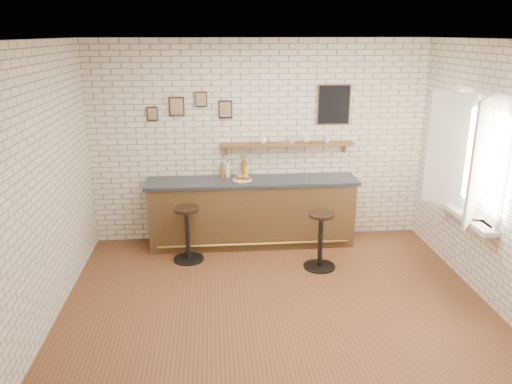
% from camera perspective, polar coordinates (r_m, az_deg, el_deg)
% --- Properties ---
extents(ground, '(5.00, 5.00, 0.00)m').
position_cam_1_polar(ground, '(6.15, 2.15, -12.12)').
color(ground, brown).
rests_on(ground, ground).
extents(bar_counter, '(3.10, 0.65, 1.01)m').
position_cam_1_polar(bar_counter, '(7.46, -0.45, -2.28)').
color(bar_counter, '#51391D').
rests_on(bar_counter, ground).
extents(sandwich_plate, '(0.28, 0.28, 0.01)m').
position_cam_1_polar(sandwich_plate, '(7.27, -1.59, 1.39)').
color(sandwich_plate, white).
rests_on(sandwich_plate, bar_counter).
extents(ciabatta_sandwich, '(0.22, 0.15, 0.07)m').
position_cam_1_polar(ciabatta_sandwich, '(7.26, -1.52, 1.70)').
color(ciabatta_sandwich, tan).
rests_on(ciabatta_sandwich, sandwich_plate).
extents(potato_chips, '(0.24, 0.18, 0.00)m').
position_cam_1_polar(potato_chips, '(7.26, -1.75, 1.44)').
color(potato_chips, '#F2CB55').
rests_on(potato_chips, sandwich_plate).
extents(bitters_bottle_brown, '(0.07, 0.07, 0.23)m').
position_cam_1_polar(bitters_bottle_brown, '(7.42, -3.88, 2.40)').
color(bitters_bottle_brown, brown).
rests_on(bitters_bottle_brown, bar_counter).
extents(bitters_bottle_white, '(0.07, 0.07, 0.26)m').
position_cam_1_polar(bitters_bottle_white, '(7.42, -3.25, 2.50)').
color(bitters_bottle_white, silver).
rests_on(bitters_bottle_white, bar_counter).
extents(bitters_bottle_amber, '(0.08, 0.08, 0.31)m').
position_cam_1_polar(bitters_bottle_amber, '(7.42, -1.38, 2.72)').
color(bitters_bottle_amber, '#925117').
rests_on(bitters_bottle_amber, bar_counter).
extents(condiment_bottle_yellow, '(0.07, 0.07, 0.21)m').
position_cam_1_polar(condiment_bottle_yellow, '(7.44, -1.20, 2.44)').
color(condiment_bottle_yellow, yellow).
rests_on(condiment_bottle_yellow, bar_counter).
extents(bar_stool_left, '(0.43, 0.43, 0.78)m').
position_cam_1_polar(bar_stool_left, '(7.01, -7.84, -4.59)').
color(bar_stool_left, black).
rests_on(bar_stool_left, ground).
extents(bar_stool_right, '(0.45, 0.45, 0.78)m').
position_cam_1_polar(bar_stool_right, '(6.79, 7.37, -5.31)').
color(bar_stool_right, black).
rests_on(bar_stool_right, ground).
extents(wall_shelf, '(2.00, 0.18, 0.18)m').
position_cam_1_polar(wall_shelf, '(7.44, 3.55, 5.43)').
color(wall_shelf, brown).
rests_on(wall_shelf, ground).
extents(shelf_cup_a, '(0.17, 0.17, 0.10)m').
position_cam_1_polar(shelf_cup_a, '(7.38, 0.81, 5.92)').
color(shelf_cup_a, white).
rests_on(shelf_cup_a, wall_shelf).
extents(shelf_cup_b, '(0.13, 0.13, 0.09)m').
position_cam_1_polar(shelf_cup_b, '(7.44, 4.15, 5.92)').
color(shelf_cup_b, white).
rests_on(shelf_cup_b, wall_shelf).
extents(shelf_cup_c, '(0.15, 0.15, 0.11)m').
position_cam_1_polar(shelf_cup_c, '(7.47, 5.79, 6.01)').
color(shelf_cup_c, white).
rests_on(shelf_cup_c, wall_shelf).
extents(shelf_cup_d, '(0.15, 0.15, 0.10)m').
position_cam_1_polar(shelf_cup_d, '(7.54, 8.16, 5.99)').
color(shelf_cup_d, white).
rests_on(shelf_cup_d, wall_shelf).
extents(back_wall_decor, '(2.96, 0.02, 0.56)m').
position_cam_1_polar(back_wall_decor, '(7.40, 2.20, 9.84)').
color(back_wall_decor, black).
rests_on(back_wall_decor, ground).
extents(window_sill, '(0.20, 1.35, 0.06)m').
position_cam_1_polar(window_sill, '(6.74, 22.62, -2.38)').
color(window_sill, white).
rests_on(window_sill, ground).
extents(casement_window, '(0.40, 1.30, 1.56)m').
position_cam_1_polar(casement_window, '(6.52, 23.06, 3.81)').
color(casement_window, white).
rests_on(casement_window, ground).
extents(book_lower, '(0.28, 0.30, 0.02)m').
position_cam_1_polar(book_lower, '(6.56, 23.25, -2.60)').
color(book_lower, tan).
rests_on(book_lower, window_sill).
extents(book_upper, '(0.23, 0.25, 0.02)m').
position_cam_1_polar(book_upper, '(6.54, 23.33, -2.49)').
color(book_upper, tan).
rests_on(book_upper, book_lower).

